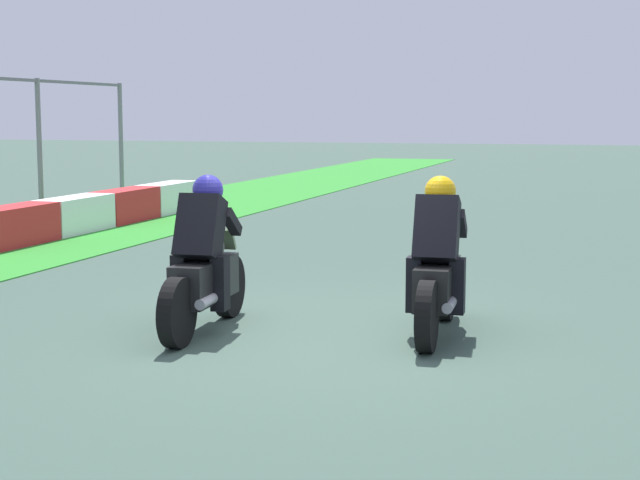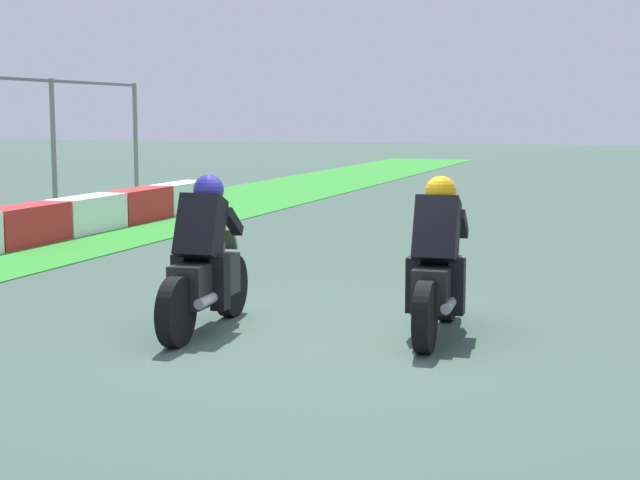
% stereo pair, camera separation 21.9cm
% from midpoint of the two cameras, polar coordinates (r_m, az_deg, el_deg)
% --- Properties ---
extents(ground_plane, '(120.00, 120.00, 0.00)m').
position_cam_midpoint_polar(ground_plane, '(9.28, -0.63, -5.64)').
color(ground_plane, '#3A5145').
extents(rider_lane_a, '(2.04, 0.55, 1.51)m').
position_cam_midpoint_polar(rider_lane_a, '(9.28, 6.20, -1.76)').
color(rider_lane_a, black).
rests_on(rider_lane_a, ground_plane).
extents(rider_lane_b, '(2.04, 0.55, 1.51)m').
position_cam_midpoint_polar(rider_lane_b, '(9.46, -7.41, -1.60)').
color(rider_lane_b, black).
rests_on(rider_lane_b, ground_plane).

